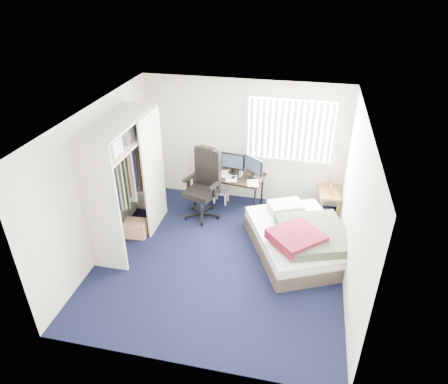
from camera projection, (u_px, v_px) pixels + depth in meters
ground at (220, 258)px, 6.75m from camera, size 4.20×4.20×0.00m
room_shell at (220, 180)px, 5.99m from camera, size 4.20×4.20×4.20m
window_assembly at (290, 130)px, 7.50m from camera, size 1.72×0.09×1.32m
closet at (125, 171)px, 6.60m from camera, size 0.64×1.84×2.22m
desk at (229, 172)px, 7.91m from camera, size 1.47×0.83×1.15m
office_chair at (204, 191)px, 7.66m from camera, size 0.82×0.82×1.38m
footstool at (221, 193)px, 8.22m from camera, size 0.36×0.30×0.27m
nightstand at (329, 192)px, 7.75m from camera, size 0.44×0.80×0.71m
bed at (300, 238)px, 6.78m from camera, size 2.07×2.30×0.63m
pine_box at (136, 228)px, 7.25m from camera, size 0.41×0.32×0.30m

